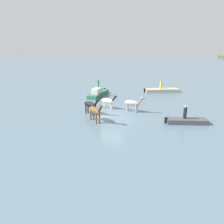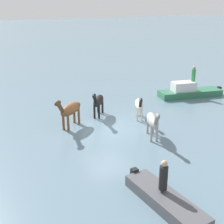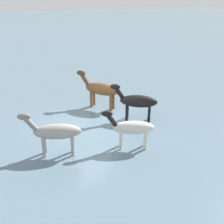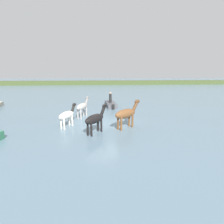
% 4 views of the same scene
% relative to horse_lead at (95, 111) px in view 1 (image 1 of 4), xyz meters
% --- Properties ---
extents(ground_plane, '(215.60, 215.60, 0.00)m').
position_rel_horse_lead_xyz_m(ground_plane, '(-1.78, 1.32, -1.10)').
color(ground_plane, slate).
extents(horse_lead, '(2.26, 1.91, 2.00)m').
position_rel_horse_lead_xyz_m(horse_lead, '(0.00, 0.00, 0.00)').
color(horse_lead, brown).
rests_on(horse_lead, ground_plane).
extents(horse_gray_outer, '(1.26, 2.06, 1.67)m').
position_rel_horse_lead_xyz_m(horse_gray_outer, '(-4.37, 0.63, -0.18)').
color(horse_gray_outer, silver).
rests_on(horse_gray_outer, ground_plane).
extents(horse_pinto_flank, '(1.71, 2.11, 1.84)m').
position_rel_horse_lead_xyz_m(horse_pinto_flank, '(-2.24, -0.94, -0.09)').
color(horse_pinto_flank, black).
rests_on(horse_pinto_flank, ground_plane).
extents(horse_dark_mare, '(1.25, 2.30, 1.82)m').
position_rel_horse_lead_xyz_m(horse_dark_mare, '(-3.47, 3.49, -0.10)').
color(horse_dark_mare, '#9E9993').
rests_on(horse_dark_mare, ground_plane).
extents(boat_launch_far, '(1.30, 3.99, 0.71)m').
position_rel_horse_lead_xyz_m(boat_launch_far, '(-0.53, 8.65, -0.94)').
color(boat_launch_far, '#4C4C51').
rests_on(boat_launch_far, ground_plane).
extents(boat_skiff_near, '(2.46, 5.49, 0.76)m').
position_rel_horse_lead_xyz_m(boat_skiff_near, '(-14.03, 7.71, -0.92)').
color(boat_skiff_near, '#B7AD93').
rests_on(boat_skiff_near, ground_plane).
extents(boat_motor_center, '(5.24, 2.39, 1.35)m').
position_rel_horse_lead_xyz_m(boat_motor_center, '(-10.37, -1.65, -0.78)').
color(boat_motor_center, '#2D6B4C').
rests_on(boat_motor_center, ground_plane).
extents(person_helmsman_aft, '(0.32, 0.32, 1.19)m').
position_rel_horse_lead_xyz_m(person_helmsman_aft, '(-0.58, 8.44, 0.01)').
color(person_helmsman_aft, black).
rests_on(person_helmsman_aft, boat_launch_far).
extents(person_boatman_standing, '(0.32, 0.32, 1.19)m').
position_rel_horse_lead_xyz_m(person_boatman_standing, '(-13.85, 7.53, 0.05)').
color(person_boatman_standing, yellow).
rests_on(person_boatman_standing, boat_skiff_near).
extents(person_watcher_seated, '(0.32, 0.32, 1.19)m').
position_rel_horse_lead_xyz_m(person_watcher_seated, '(-10.68, -1.65, 0.65)').
color(person_watcher_seated, '#338C4C').
rests_on(person_watcher_seated, boat_motor_center).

